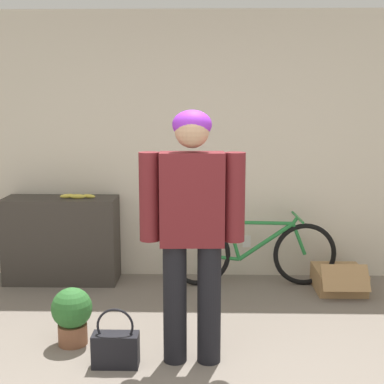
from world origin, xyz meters
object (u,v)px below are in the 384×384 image
at_px(cardboard_box, 339,279).
at_px(potted_plant, 72,313).
at_px(person, 192,221).
at_px(banana, 77,196).
at_px(bicycle, 252,252).
at_px(handbag, 116,348).

bearing_deg(cardboard_box, potted_plant, -152.06).
relative_size(person, potted_plant, 4.00).
xyz_separation_m(banana, cardboard_box, (2.47, -0.17, -0.75)).
height_order(person, bicycle, person).
bearing_deg(banana, potted_plant, -79.24).
xyz_separation_m(bicycle, cardboard_box, (0.80, -0.12, -0.22)).
distance_m(bicycle, banana, 1.74).
relative_size(bicycle, potted_plant, 3.82).
distance_m(handbag, cardboard_box, 2.37).
relative_size(handbag, cardboard_box, 0.73).
xyz_separation_m(person, banana, (-1.13, 1.58, -0.12)).
height_order(banana, handbag, banana).
height_order(handbag, cardboard_box, handbag).
xyz_separation_m(bicycle, banana, (-1.66, 0.06, 0.52)).
bearing_deg(banana, handbag, -69.52).
bearing_deg(person, cardboard_box, 44.37).
height_order(cardboard_box, potted_plant, potted_plant).
bearing_deg(person, handbag, -172.02).
bearing_deg(bicycle, potted_plant, -139.93).
xyz_separation_m(person, potted_plant, (-0.87, 0.23, -0.74)).
xyz_separation_m(bicycle, potted_plant, (-1.41, -1.29, -0.09)).
bearing_deg(handbag, banana, 110.48).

